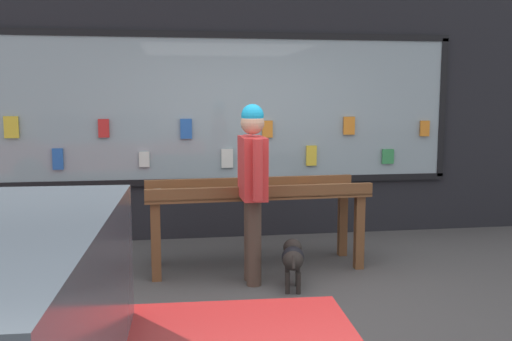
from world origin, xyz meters
TOP-DOWN VIEW (x-y plane):
  - ground_plane at (0.00, 0.00)m, footprint 40.00×40.00m
  - shopfront_facade at (-0.07, 2.39)m, footprint 8.44×0.29m
  - display_table_main at (-0.00, 0.98)m, footprint 2.29×0.75m
  - person_browsing at (-0.11, 0.49)m, footprint 0.23×0.67m
  - small_dog at (0.23, 0.27)m, footprint 0.27×0.57m

SIDE VIEW (x-z plane):
  - ground_plane at x=0.00m, z-range 0.00..0.00m
  - small_dog at x=0.23m, z-range 0.08..0.51m
  - display_table_main at x=0.00m, z-range 0.27..1.17m
  - person_browsing at x=-0.11m, z-range 0.15..1.85m
  - shopfront_facade at x=-0.07m, z-range -0.03..3.76m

